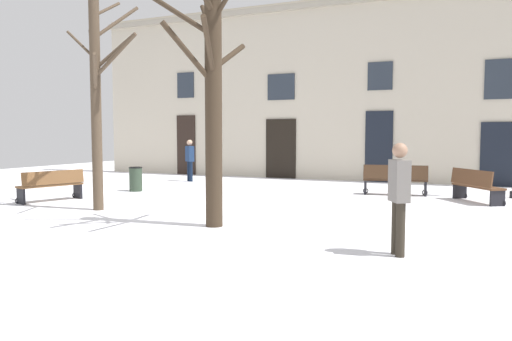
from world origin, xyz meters
The scene contains 10 objects.
ground_plane centered at (0.00, 0.00, 0.00)m, with size 34.73×34.73×0.00m, color white.
building_facade centered at (0.00, 8.87, 3.70)m, with size 21.71×0.60×7.30m.
tree_foreground centered at (0.77, -2.13, 2.71)m, with size 2.45×2.19×5.27m.
tree_right_of_center centered at (-2.87, -1.32, 2.89)m, with size 2.42×2.20×5.28m.
litter_bin centered at (-4.54, 2.24, 0.40)m, with size 0.44×0.44×0.80m.
bench_by_litter_bin centered at (3.37, 4.64, 0.49)m, with size 1.97×0.79×0.94m.
bench_near_lamp centered at (-5.15, -0.69, 0.45)m, with size 1.00×1.82×0.87m.
bench_facing_shops centered at (5.63, 3.95, 0.46)m, with size 1.41×1.68×0.91m.
person_by_shop_door centered at (4.55, -3.05, 0.97)m, with size 0.38×0.44×1.74m.
person_crossing_plaza centered at (-4.70, 5.84, 0.91)m, with size 0.44×0.39×1.64m.
Camera 1 is at (5.60, -10.79, 1.88)m, focal length 34.58 mm.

